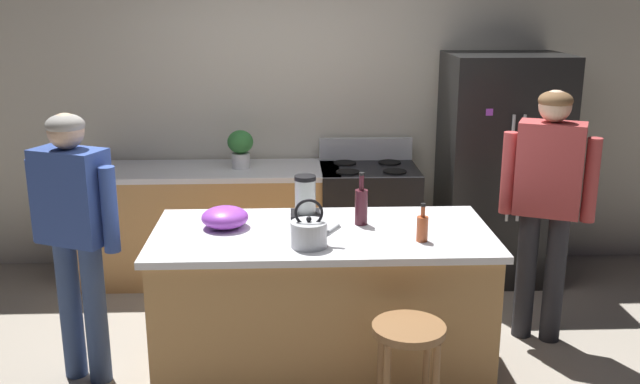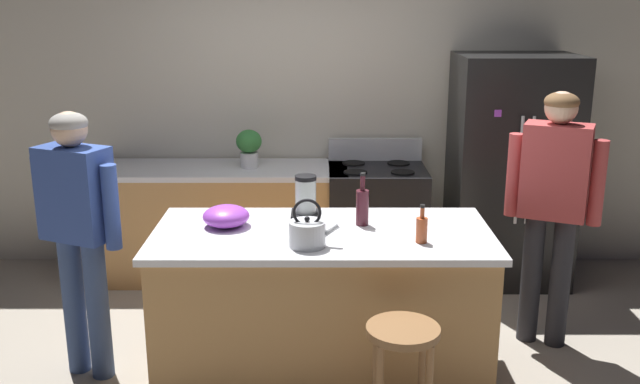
{
  "view_description": "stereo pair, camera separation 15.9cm",
  "coord_description": "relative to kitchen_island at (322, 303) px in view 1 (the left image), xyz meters",
  "views": [
    {
      "loc": [
        -0.17,
        -3.88,
        2.23
      ],
      "look_at": [
        0.0,
        0.3,
        1.05
      ],
      "focal_mm": 39.96,
      "sensor_mm": 36.0,
      "label": 1
    },
    {
      "loc": [
        -0.01,
        -3.88,
        2.23
      ],
      "look_at": [
        0.0,
        0.3,
        1.05
      ],
      "focal_mm": 39.96,
      "sensor_mm": 36.0,
      "label": 2
    }
  ],
  "objects": [
    {
      "name": "ground_plane",
      "position": [
        0.0,
        0.0,
        -0.45
      ],
      "size": [
        14.0,
        14.0,
        0.0
      ],
      "primitive_type": "plane",
      "color": "#9E9384"
    },
    {
      "name": "tea_kettle",
      "position": [
        -0.08,
        -0.25,
        0.53
      ],
      "size": [
        0.28,
        0.2,
        0.27
      ],
      "color": "#B7BABF",
      "rests_on": "kitchen_island"
    },
    {
      "name": "back_wall",
      "position": [
        0.0,
        1.95,
        0.9
      ],
      "size": [
        8.0,
        0.1,
        2.7
      ],
      "primitive_type": "cube",
      "color": "beige",
      "rests_on": "ground_plane"
    },
    {
      "name": "person_by_island_left",
      "position": [
        -1.4,
        -0.0,
        0.52
      ],
      "size": [
        0.58,
        0.36,
        1.6
      ],
      "color": "#384C7A",
      "rests_on": "ground_plane"
    },
    {
      "name": "stove_range",
      "position": [
        0.44,
        1.52,
        0.01
      ],
      "size": [
        0.76,
        0.65,
        1.08
      ],
      "color": "black",
      "rests_on": "ground_plane"
    },
    {
      "name": "bottle_wine",
      "position": [
        0.24,
        0.12,
        0.57
      ],
      "size": [
        0.08,
        0.08,
        0.32
      ],
      "color": "#471923",
      "rests_on": "kitchen_island"
    },
    {
      "name": "potted_plant",
      "position": [
        -0.57,
        1.55,
        0.62
      ],
      "size": [
        0.2,
        0.2,
        0.3
      ],
      "color": "silver",
      "rests_on": "back_counter_run"
    },
    {
      "name": "kitchen_island",
      "position": [
        0.0,
        0.0,
        0.0
      ],
      "size": [
        1.95,
        0.92,
        0.9
      ],
      "color": "#B7844C",
      "rests_on": "ground_plane"
    },
    {
      "name": "bar_stool",
      "position": [
        0.39,
        -0.76,
        0.07
      ],
      "size": [
        0.36,
        0.36,
        0.68
      ],
      "color": "brown",
      "rests_on": "ground_plane"
    },
    {
      "name": "back_counter_run",
      "position": [
        -0.8,
        1.55,
        -0.0
      ],
      "size": [
        2.0,
        0.64,
        0.9
      ],
      "color": "#B7844C",
      "rests_on": "ground_plane"
    },
    {
      "name": "bottle_cooking_sauce",
      "position": [
        0.54,
        -0.19,
        0.53
      ],
      "size": [
        0.06,
        0.06,
        0.22
      ],
      "color": "#B24C26",
      "rests_on": "kitchen_island"
    },
    {
      "name": "person_by_sink_right",
      "position": [
        1.45,
        0.4,
        0.55
      ],
      "size": [
        0.58,
        0.36,
        1.66
      ],
      "color": "#26262B",
      "rests_on": "ground_plane"
    },
    {
      "name": "blender_appliance",
      "position": [
        -0.1,
        0.05,
        0.58
      ],
      "size": [
        0.17,
        0.17,
        0.32
      ],
      "color": "black",
      "rests_on": "kitchen_island"
    },
    {
      "name": "refrigerator",
      "position": [
        1.47,
        1.5,
        0.44
      ],
      "size": [
        0.9,
        0.73,
        1.79
      ],
      "color": "black",
      "rests_on": "ground_plane"
    },
    {
      "name": "mixing_bowl",
      "position": [
        -0.56,
        0.09,
        0.51
      ],
      "size": [
        0.27,
        0.27,
        0.12
      ],
      "primitive_type": "ellipsoid",
      "color": "purple",
      "rests_on": "kitchen_island"
    }
  ]
}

